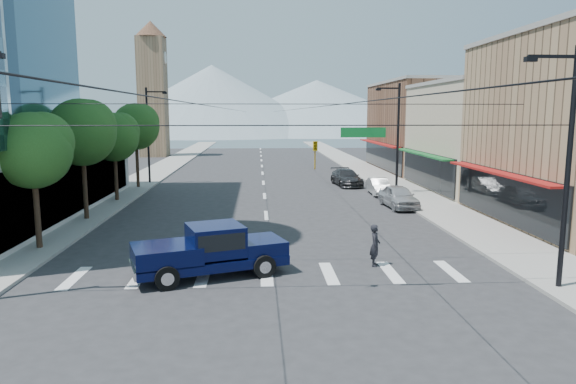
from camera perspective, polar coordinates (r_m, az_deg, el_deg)
name	(u,v)px	position (r m, az deg, el deg)	size (l,w,h in m)	color
ground	(273,287)	(20.12, -1.73, -10.47)	(160.00, 160.00, 0.00)	#28282B
sidewalk_left	(157,171)	(60.46, -14.31, 2.24)	(4.00, 120.00, 0.15)	gray
sidewalk_right	(365,170)	(60.67, 8.56, 2.43)	(4.00, 120.00, 0.15)	gray
shop_mid	(497,138)	(47.69, 22.22, 5.54)	(12.00, 14.00, 9.00)	tan
shop_far	(434,127)	(62.49, 15.91, 6.91)	(12.00, 18.00, 10.00)	brown
clock_tower	(153,87)	(82.66, -14.81, 11.23)	(4.80, 4.80, 20.40)	#8C6B4C
mountain_left	(212,100)	(169.67, -8.40, 10.11)	(80.00, 80.00, 22.00)	gray
mountain_right	(317,107)	(180.19, 3.21, 9.46)	(90.00, 90.00, 18.00)	gray
tree_near	(36,148)	(27.27, -26.21, 4.42)	(3.65, 3.64, 6.71)	black
tree_midnear	(84,130)	(33.80, -21.70, 6.38)	(4.09, 4.09, 7.52)	black
tree_midfar	(116,135)	(40.53, -18.57, 5.98)	(3.65, 3.64, 6.71)	black
tree_far	(137,125)	(47.30, -16.39, 7.13)	(4.09, 4.09, 7.52)	black
signal_rig	(278,170)	(18.12, -1.10, 2.48)	(21.80, 0.20, 9.00)	black
lamp_pole_nw	(149,132)	(50.07, -15.17, 6.50)	(2.00, 0.25, 9.00)	black
lamp_pole_ne	(396,134)	(42.53, 11.95, 6.28)	(2.00, 0.25, 9.00)	black
pickup_truck	(210,250)	(21.31, -8.69, -6.36)	(6.61, 4.12, 2.12)	#070D37
pedestrian	(375,245)	(22.81, 9.64, -5.85)	(0.67, 0.44, 1.84)	black
parked_car_near	(399,197)	(37.09, 12.18, -0.50)	(1.88, 4.67, 1.59)	#A7A8AC
parked_car_mid	(379,186)	(42.81, 10.06, 0.61)	(1.42, 4.08, 1.35)	silver
parked_car_far	(347,178)	(47.70, 6.52, 1.60)	(2.11, 5.19, 1.51)	#28282A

